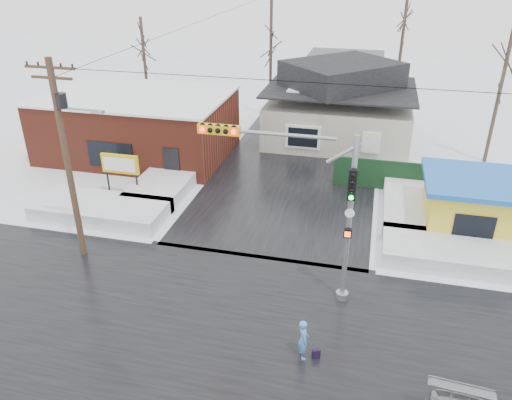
% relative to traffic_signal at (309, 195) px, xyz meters
% --- Properties ---
extents(ground, '(120.00, 120.00, 0.00)m').
position_rel_traffic_signal_xyz_m(ground, '(-2.43, -2.97, -4.54)').
color(ground, white).
rests_on(ground, ground).
extents(road_ns, '(10.00, 120.00, 0.02)m').
position_rel_traffic_signal_xyz_m(road_ns, '(-2.43, -2.97, -4.53)').
color(road_ns, black).
rests_on(road_ns, ground).
extents(road_ew, '(120.00, 10.00, 0.02)m').
position_rel_traffic_signal_xyz_m(road_ew, '(-2.43, -2.97, -4.53)').
color(road_ew, black).
rests_on(road_ew, ground).
extents(snowbank_nw, '(7.00, 3.00, 0.80)m').
position_rel_traffic_signal_xyz_m(snowbank_nw, '(-11.43, 4.03, -4.14)').
color(snowbank_nw, white).
rests_on(snowbank_nw, ground).
extents(snowbank_ne, '(7.00, 3.00, 0.80)m').
position_rel_traffic_signal_xyz_m(snowbank_ne, '(6.57, 4.03, -4.14)').
color(snowbank_ne, white).
rests_on(snowbank_ne, ground).
extents(snowbank_nside_w, '(3.00, 8.00, 0.80)m').
position_rel_traffic_signal_xyz_m(snowbank_nside_w, '(-9.43, 9.03, -4.14)').
color(snowbank_nside_w, white).
rests_on(snowbank_nside_w, ground).
extents(snowbank_nside_e, '(3.00, 8.00, 0.80)m').
position_rel_traffic_signal_xyz_m(snowbank_nside_e, '(4.57, 9.03, -4.14)').
color(snowbank_nside_e, white).
rests_on(snowbank_nside_e, ground).
extents(traffic_signal, '(6.05, 0.68, 7.00)m').
position_rel_traffic_signal_xyz_m(traffic_signal, '(0.00, 0.00, 0.00)').
color(traffic_signal, gray).
rests_on(traffic_signal, ground).
extents(utility_pole, '(3.15, 0.44, 9.00)m').
position_rel_traffic_signal_xyz_m(utility_pole, '(-10.36, 0.53, 0.57)').
color(utility_pole, '#382619').
rests_on(utility_pole, ground).
extents(brick_building, '(12.20, 8.20, 4.12)m').
position_rel_traffic_signal_xyz_m(brick_building, '(-13.43, 13.03, -2.46)').
color(brick_building, maroon).
rests_on(brick_building, ground).
extents(marquee_sign, '(2.20, 0.21, 2.55)m').
position_rel_traffic_signal_xyz_m(marquee_sign, '(-11.43, 6.53, -2.62)').
color(marquee_sign, black).
rests_on(marquee_sign, ground).
extents(house, '(10.40, 8.40, 5.76)m').
position_rel_traffic_signal_xyz_m(house, '(-0.43, 19.03, -1.92)').
color(house, beige).
rests_on(house, ground).
extents(kiosk, '(4.60, 4.60, 2.88)m').
position_rel_traffic_signal_xyz_m(kiosk, '(7.07, 7.03, -3.08)').
color(kiosk, yellow).
rests_on(kiosk, ground).
extents(fence, '(8.00, 0.12, 1.80)m').
position_rel_traffic_signal_xyz_m(fence, '(4.07, 11.03, -3.64)').
color(fence, black).
rests_on(fence, ground).
extents(tree_far_left, '(3.00, 3.00, 10.00)m').
position_rel_traffic_signal_xyz_m(tree_far_left, '(-6.43, 23.03, 3.41)').
color(tree_far_left, '#332821').
rests_on(tree_far_left, ground).
extents(tree_far_right, '(3.00, 3.00, 9.00)m').
position_rel_traffic_signal_xyz_m(tree_far_right, '(9.57, 17.03, 2.62)').
color(tree_far_right, '#332821').
rests_on(tree_far_right, ground).
extents(tree_far_west, '(3.00, 3.00, 8.00)m').
position_rel_traffic_signal_xyz_m(tree_far_west, '(-16.43, 21.03, 1.82)').
color(tree_far_west, '#332821').
rests_on(tree_far_west, ground).
extents(pedestrian, '(0.54, 0.66, 1.56)m').
position_rel_traffic_signal_xyz_m(pedestrian, '(0.52, -3.58, -3.76)').
color(pedestrian, '#4685C4').
rests_on(pedestrian, ground).
extents(shopping_bag, '(0.30, 0.22, 0.35)m').
position_rel_traffic_signal_xyz_m(shopping_bag, '(0.99, -3.54, -4.36)').
color(shopping_bag, black).
rests_on(shopping_bag, ground).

